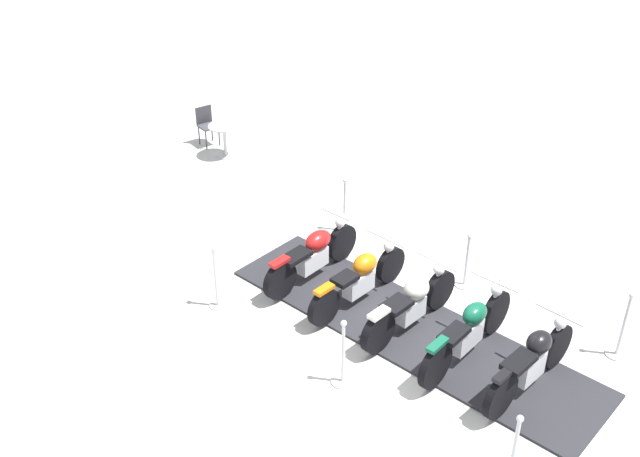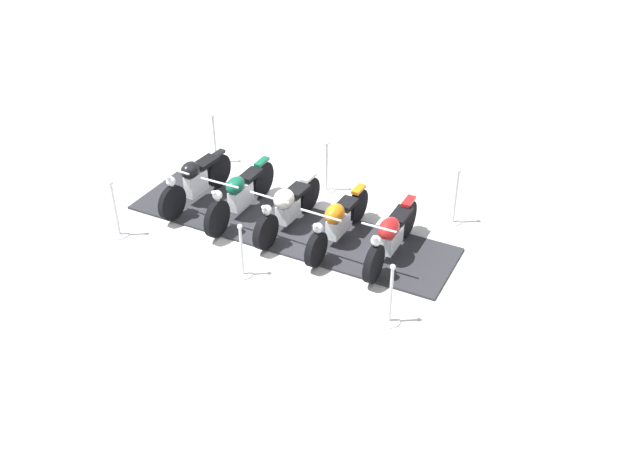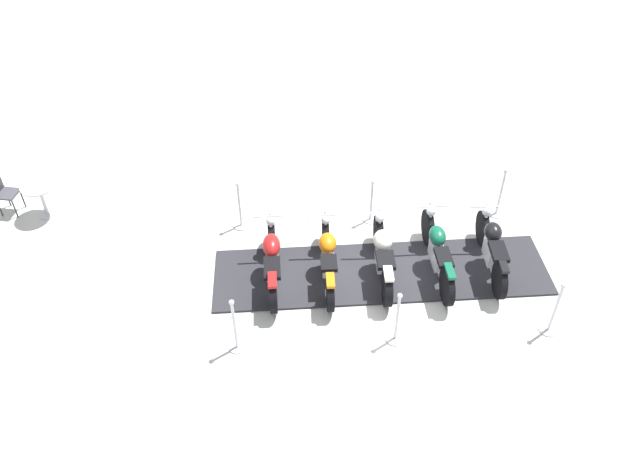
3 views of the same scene
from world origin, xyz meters
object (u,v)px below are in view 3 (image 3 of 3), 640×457
at_px(stanchion_left_mid, 396,325).
at_px(motorcycle_maroon, 272,258).
at_px(stanchion_left_front, 553,316).
at_px(stanchion_right_rear, 240,213).
at_px(stanchion_left_rear, 235,331).
at_px(motorcycle_copper, 328,256).
at_px(motorcycle_forest, 437,250).
at_px(stanchion_right_front, 499,200).
at_px(cafe_table, 40,193).
at_px(stanchion_right_mid, 371,207).
at_px(cafe_chair_near_table, 3,191).
at_px(motorcycle_cream, 383,253).
at_px(motorcycle_black, 492,246).

bearing_deg(stanchion_left_mid, motorcycle_maroon, -4.96).
bearing_deg(stanchion_left_front, stanchion_right_rear, 2.73).
bearing_deg(stanchion_left_rear, stanchion_right_rear, -56.50).
distance_m(motorcycle_copper, stanchion_right_rear, 2.27).
relative_size(motorcycle_forest, stanchion_right_front, 1.75).
bearing_deg(stanchion_right_front, cafe_table, 29.50).
bearing_deg(motorcycle_maroon, motorcycle_copper, -89.84).
distance_m(stanchion_left_mid, stanchion_left_rear, 2.67).
relative_size(motorcycle_forest, cafe_table, 2.65).
xyz_separation_m(stanchion_right_rear, stanchion_right_mid, (-2.23, -1.47, -0.01)).
bearing_deg(stanchion_left_mid, cafe_table, 3.86).
distance_m(motorcycle_maroon, stanchion_left_rear, 1.74).
bearing_deg(stanchion_left_mid, stanchion_right_rear, -16.48).
bearing_deg(cafe_chair_near_table, motorcycle_forest, -3.58).
bearing_deg(cafe_table, stanchion_right_rear, -155.69).
xyz_separation_m(stanchion_right_rear, stanchion_right_front, (-4.45, -2.95, 0.03)).
relative_size(stanchion_right_rear, cafe_table, 1.47).
relative_size(motorcycle_cream, motorcycle_maroon, 1.01).
xyz_separation_m(stanchion_right_rear, cafe_table, (3.76, 1.70, 0.22)).
bearing_deg(stanchion_right_rear, cafe_chair_near_table, 23.85).
xyz_separation_m(motorcycle_copper, stanchion_left_front, (-3.97, -0.68, -0.12)).
xyz_separation_m(stanchion_left_mid, stanchion_left_rear, (2.23, 1.47, 0.08)).
distance_m(stanchion_left_mid, cafe_chair_near_table, 8.54).
bearing_deg(cafe_table, motorcycle_copper, -167.61).
distance_m(motorcycle_cream, motorcycle_maroon, 2.04).
bearing_deg(stanchion_left_mid, motorcycle_black, -108.16).
height_order(stanchion_left_mid, cafe_table, stanchion_left_mid).
bearing_deg(motorcycle_cream, cafe_chair_near_table, 74.70).
bearing_deg(motorcycle_cream, motorcycle_maroon, 92.23).
height_order(stanchion_right_rear, cafe_chair_near_table, stanchion_right_rear).
relative_size(motorcycle_black, motorcycle_maroon, 0.99).
relative_size(motorcycle_maroon, stanchion_left_mid, 1.74).
bearing_deg(stanchion_left_front, stanchion_left_mid, 33.50).
bearing_deg(motorcycle_copper, stanchion_right_front, -65.61).
bearing_deg(motorcycle_copper, stanchion_left_front, -112.23).
bearing_deg(cafe_table, motorcycle_maroon, -171.74).
bearing_deg(cafe_chair_near_table, stanchion_right_mid, 5.73).
distance_m(stanchion_left_front, cafe_table, 10.17).
height_order(stanchion_right_front, cafe_table, stanchion_right_front).
relative_size(motorcycle_black, motorcycle_copper, 0.95).
relative_size(motorcycle_maroon, stanchion_left_front, 1.69).
bearing_deg(stanchion_right_front, motorcycle_forest, 76.88).
relative_size(motorcycle_copper, stanchion_left_rear, 1.72).
relative_size(stanchion_right_mid, cafe_table, 1.36).
xyz_separation_m(stanchion_right_mid, cafe_chair_near_table, (6.75, 3.47, 0.19)).
height_order(stanchion_right_front, stanchion_right_mid, stanchion_right_front).
bearing_deg(motorcycle_black, motorcycle_cream, 93.10).
bearing_deg(motorcycle_maroon, motorcycle_black, -90.32).
xyz_separation_m(motorcycle_forest, stanchion_right_rear, (3.94, 0.74, -0.17)).
xyz_separation_m(motorcycle_copper, cafe_chair_near_table, (6.76, 1.62, 0.04)).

